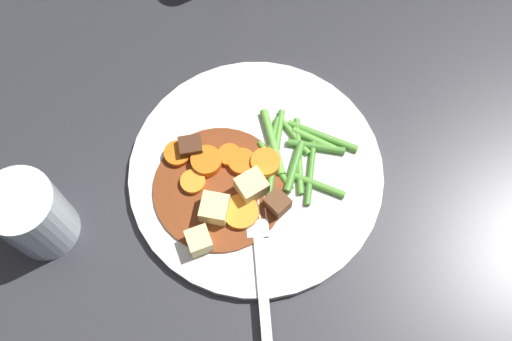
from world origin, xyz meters
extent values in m
plane|color=#2D2D33|center=(0.00, 0.00, 0.00)|extent=(3.00, 3.00, 0.00)
cylinder|color=white|center=(0.00, 0.00, 0.01)|extent=(0.26, 0.26, 0.01)
cylinder|color=brown|center=(0.04, 0.00, 0.01)|extent=(0.14, 0.14, 0.00)
cylinder|color=orange|center=(0.01, -0.01, 0.02)|extent=(0.04, 0.04, 0.01)
cylinder|color=orange|center=(0.02, -0.03, 0.02)|extent=(0.03, 0.03, 0.01)
cylinder|color=orange|center=(0.06, -0.02, 0.02)|extent=(0.03, 0.03, 0.01)
cylinder|color=orange|center=(0.04, -0.03, 0.02)|extent=(0.04, 0.04, 0.01)
cylinder|color=orange|center=(0.06, -0.05, 0.02)|extent=(0.04, 0.04, 0.01)
cylinder|color=orange|center=(-0.01, 0.00, 0.02)|extent=(0.04, 0.04, 0.01)
cylinder|color=orange|center=(0.04, 0.03, 0.02)|extent=(0.05, 0.05, 0.01)
cube|color=#EAD68C|center=(0.06, 0.02, 0.02)|extent=(0.04, 0.04, 0.02)
cube|color=#EAD68C|center=(0.09, 0.04, 0.02)|extent=(0.03, 0.03, 0.02)
cube|color=#EAD68C|center=(0.01, 0.02, 0.02)|extent=(0.03, 0.03, 0.03)
cube|color=#4C2B19|center=(0.05, -0.05, 0.02)|extent=(0.03, 0.03, 0.02)
cube|color=brown|center=(0.00, 0.04, 0.02)|extent=(0.02, 0.03, 0.02)
cylinder|color=#599E38|center=(-0.05, 0.01, 0.02)|extent=(0.04, 0.08, 0.01)
cylinder|color=#4C8E33|center=(-0.07, 0.01, 0.02)|extent=(0.05, 0.04, 0.01)
cylinder|color=#4C8E33|center=(-0.05, 0.03, 0.02)|extent=(0.05, 0.06, 0.01)
cylinder|color=#4C8E33|center=(-0.03, -0.02, 0.02)|extent=(0.05, 0.06, 0.01)
cylinder|color=#4C8E33|center=(-0.02, 0.01, 0.02)|extent=(0.05, 0.07, 0.01)
cylinder|color=#599E38|center=(-0.08, 0.00, 0.02)|extent=(0.05, 0.07, 0.01)
cylinder|color=#4C8E33|center=(-0.04, 0.02, 0.02)|extent=(0.05, 0.05, 0.01)
cylinder|color=#66AD42|center=(-0.03, -0.02, 0.02)|extent=(0.03, 0.08, 0.01)
cylinder|color=#66AD42|center=(-0.05, -0.01, 0.02)|extent=(0.01, 0.05, 0.01)
cylinder|color=#599E38|center=(-0.04, -0.02, 0.02)|extent=(0.04, 0.06, 0.01)
cylinder|color=#66AD42|center=(-0.07, 0.00, 0.02)|extent=(0.03, 0.05, 0.01)
cylinder|color=#599E38|center=(-0.05, 0.05, 0.02)|extent=(0.04, 0.05, 0.01)
cylinder|color=#599E38|center=(-0.02, 0.01, 0.02)|extent=(0.01, 0.06, 0.01)
cube|color=silver|center=(0.06, 0.12, 0.01)|extent=(0.06, 0.11, 0.00)
cube|color=silver|center=(0.03, 0.06, 0.01)|extent=(0.03, 0.03, 0.00)
cylinder|color=silver|center=(0.01, 0.03, 0.01)|extent=(0.02, 0.04, 0.00)
cylinder|color=silver|center=(0.01, 0.03, 0.01)|extent=(0.02, 0.04, 0.00)
cylinder|color=silver|center=(0.02, 0.03, 0.01)|extent=(0.02, 0.04, 0.00)
cylinder|color=silver|center=(0.02, 0.02, 0.01)|extent=(0.02, 0.04, 0.00)
cylinder|color=silver|center=(0.21, -0.05, 0.04)|extent=(0.07, 0.07, 0.09)
camera|label=1|loc=(0.11, 0.21, 0.58)|focal=41.86mm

